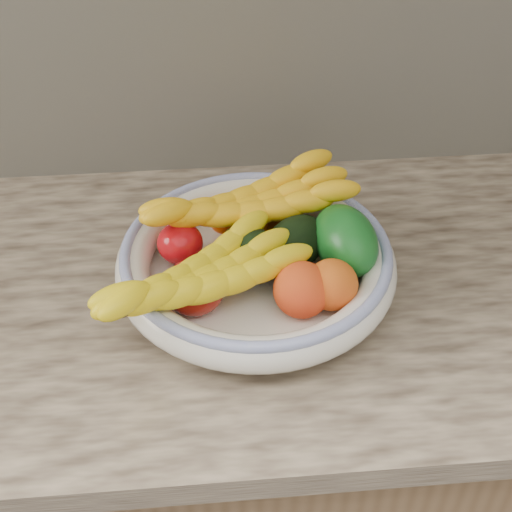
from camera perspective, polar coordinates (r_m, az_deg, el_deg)
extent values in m
cube|color=brown|center=(1.40, -0.08, -16.23)|extent=(2.40, 0.62, 0.86)
cube|color=#C3AD8B|center=(1.05, -0.10, -2.62)|extent=(2.44, 0.66, 0.04)
cube|color=beige|center=(1.17, -1.49, 17.80)|extent=(2.40, 0.02, 0.50)
cylinder|color=silver|center=(1.02, 0.00, -2.23)|extent=(0.13, 0.13, 0.02)
cylinder|color=silver|center=(1.01, 0.00, -1.64)|extent=(0.32, 0.32, 0.01)
torus|color=silver|center=(0.99, 0.00, -0.53)|extent=(0.39, 0.39, 0.05)
torus|color=#3A4DA4|center=(0.98, 0.00, 0.45)|extent=(0.37, 0.37, 0.02)
ellipsoid|color=#FF5B05|center=(1.06, -2.51, 2.93)|extent=(0.06, 0.06, 0.04)
ellipsoid|color=orange|center=(1.07, 1.16, 3.39)|extent=(0.07, 0.07, 0.05)
ellipsoid|color=#EB5D04|center=(1.05, -0.50, 2.40)|extent=(0.06, 0.06, 0.05)
ellipsoid|color=red|center=(1.01, -6.10, 1.04)|extent=(0.08, 0.08, 0.06)
ellipsoid|color=#9E170E|center=(0.94, -4.96, -2.52)|extent=(0.10, 0.10, 0.07)
ellipsoid|color=black|center=(0.98, -0.38, 0.25)|extent=(0.12, 0.13, 0.07)
ellipsoid|color=black|center=(1.00, 3.12, 1.01)|extent=(0.13, 0.13, 0.07)
ellipsoid|color=#105619|center=(0.99, 7.14, 1.23)|extent=(0.13, 0.15, 0.11)
ellipsoid|color=orange|center=(0.93, 3.69, -2.71)|extent=(0.09, 0.09, 0.08)
ellipsoid|color=orange|center=(0.93, 6.08, -2.30)|extent=(0.08, 0.08, 0.07)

